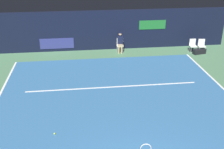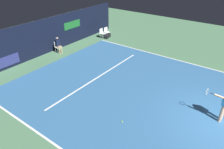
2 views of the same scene
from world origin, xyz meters
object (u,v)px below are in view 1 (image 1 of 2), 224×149
courtside_chair_near (202,45)px  tennis_ball (54,134)px  courtside_chair_far (193,45)px  equipment_bag (199,51)px  line_judge_on_chair (120,42)px

courtside_chair_near → tennis_ball: bearing=-138.9°
courtside_chair_far → equipment_bag: (0.33, -0.36, -0.34)m
line_judge_on_chair → tennis_ball: 9.35m
line_judge_on_chair → courtside_chair_near: size_ratio=1.50×
tennis_ball → equipment_bag: 11.64m
equipment_bag → courtside_chair_far: bearing=120.0°
courtside_chair_far → courtside_chair_near: bearing=-9.7°
courtside_chair_near → courtside_chair_far: bearing=170.3°
tennis_ball → courtside_chair_near: bearing=41.1°
tennis_ball → equipment_bag: size_ratio=0.08×
courtside_chair_near → courtside_chair_far: size_ratio=1.00×
line_judge_on_chair → courtside_chair_near: (5.28, -0.68, -0.18)m
courtside_chair_near → courtside_chair_far: same height
courtside_chair_far → tennis_ball: bearing=-136.8°
courtside_chair_far → tennis_ball: (-8.47, -7.97, -0.46)m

